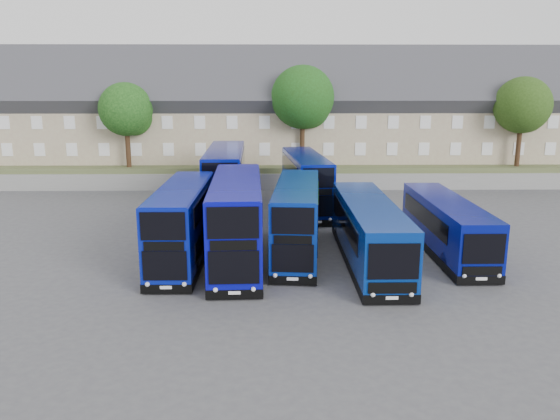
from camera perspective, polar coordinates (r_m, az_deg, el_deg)
The scene contains 15 objects.
ground at distance 26.88m, azimuth 0.94°, elevation -7.78°, with size 120.00×120.00×0.00m, color #444449.
retaining_wall at distance 49.89m, azimuth 0.10°, elevation 2.96°, with size 70.00×0.40×1.50m, color slate.
earth_bank at distance 59.72m, azimuth -0.06°, elevation 4.91°, with size 80.00×20.00×2.00m, color #525832.
terrace_row at distance 55.30m, azimuth 3.16°, elevation 10.05°, with size 60.00×10.40×11.20m.
dd_front_left at distance 30.27m, azimuth -10.11°, elevation -1.55°, with size 2.46×10.39×4.12m.
dd_front_mid at distance 29.70m, azimuth -4.54°, elevation -1.27°, with size 3.04×11.48×4.53m.
dd_front_right at distance 30.84m, azimuth 1.77°, elevation -1.12°, with size 3.20×10.41×4.07m.
dd_rear_left at distance 42.04m, azimuth -5.72°, elevation 3.10°, with size 3.01×11.82×4.67m.
dd_rear_right at distance 41.77m, azimuth 2.71°, elevation 2.79°, with size 3.47×10.86×4.24m.
coach_east_a at distance 29.99m, azimuth 9.24°, elevation -2.41°, with size 2.61×12.26×3.35m.
coach_east_b at distance 32.88m, azimuth 16.97°, elevation -1.69°, with size 2.45×11.24×3.06m.
tree_west at distance 51.92m, azimuth -15.63°, elevation 9.89°, with size 4.80×4.80×7.65m.
tree_mid at distance 50.79m, azimuth 2.54°, elevation 11.44°, with size 5.76×5.76×9.18m.
tree_east at distance 55.23m, azimuth 24.09°, elevation 9.77°, with size 5.12×5.12×8.16m.
tree_far at distance 64.12m, azimuth 26.45°, elevation 10.17°, with size 5.44×5.44×8.67m.
Camera 1 is at (-0.80, -25.08, 9.63)m, focal length 35.00 mm.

